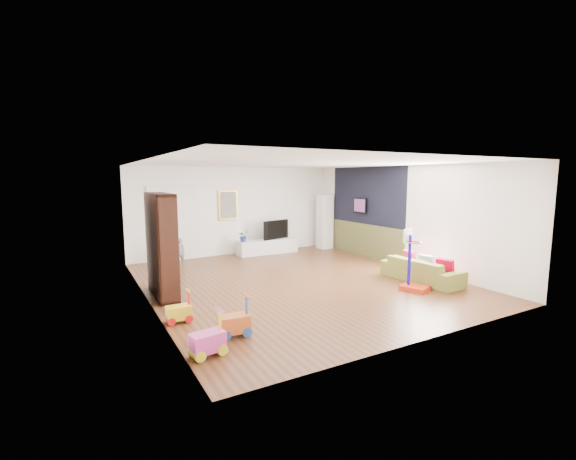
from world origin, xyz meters
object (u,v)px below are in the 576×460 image
sofa (421,270)px  basketball_hoop (416,260)px  media_console (268,246)px  bookshelf (161,245)px

sofa → basketball_hoop: size_ratio=1.42×
media_console → basketball_hoop: basketball_hoop is taller
media_console → basketball_hoop: (0.96, -5.15, 0.43)m
basketball_hoop → bookshelf: bearing=135.3°
basketball_hoop → media_console: bearing=80.9°
bookshelf → basketball_hoop: bookshelf is taller
sofa → basketball_hoop: 0.85m
media_console → bookshelf: (-3.80, -2.92, 0.81)m
bookshelf → sofa: size_ratio=1.11×
sofa → bookshelf: bearing=68.5°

